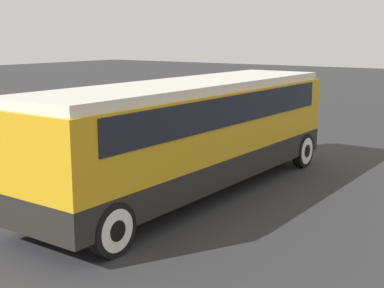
% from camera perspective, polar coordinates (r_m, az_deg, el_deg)
% --- Properties ---
extents(ground_plane, '(120.00, 120.00, 0.00)m').
position_cam_1_polar(ground_plane, '(14.33, -0.00, -5.26)').
color(ground_plane, '#2D2D30').
extents(tour_bus, '(10.63, 2.70, 2.98)m').
position_cam_1_polar(tour_bus, '(14.00, 0.23, 1.92)').
color(tour_bus, black).
rests_on(tour_bus, ground_plane).
extents(parked_car_near, '(4.42, 1.87, 1.42)m').
position_cam_1_polar(parked_car_near, '(20.61, -17.67, 1.33)').
color(parked_car_near, '#7A6B5B').
rests_on(parked_car_near, ground_plane).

